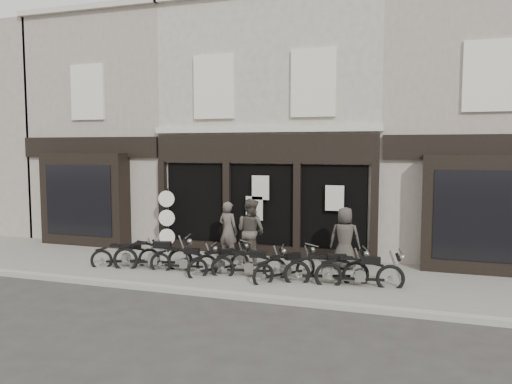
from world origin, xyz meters
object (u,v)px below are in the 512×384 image
(motorcycle_7, at_px, (360,275))
(advert_sign_post, at_px, (167,223))
(motorcycle_2, at_px, (184,262))
(motorcycle_5, at_px, (286,270))
(motorcycle_0, at_px, (126,257))
(motorcycle_6, at_px, (327,271))
(man_left, at_px, (228,231))
(man_centre, at_px, (251,231))
(motorcycle_4, at_px, (250,267))
(motorcycle_1, at_px, (154,258))
(man_right, at_px, (345,238))
(motorcycle_3, at_px, (220,264))

(motorcycle_7, distance_m, advert_sign_post, 6.76)
(motorcycle_2, height_order, motorcycle_5, motorcycle_5)
(motorcycle_0, height_order, motorcycle_6, motorcycle_6)
(man_left, relative_size, advert_sign_post, 0.81)
(man_centre, bearing_deg, motorcycle_7, 176.74)
(motorcycle_2, distance_m, motorcycle_5, 2.84)
(motorcycle_4, height_order, motorcycle_5, motorcycle_4)
(motorcycle_1, distance_m, motorcycle_2, 0.94)
(man_right, relative_size, advert_sign_post, 0.80)
(motorcycle_6, bearing_deg, man_centre, 134.21)
(man_left, xyz_separation_m, man_right, (3.51, -0.11, -0.01))
(motorcycle_0, xyz_separation_m, man_centre, (3.25, 1.44, 0.70))
(motorcycle_2, height_order, motorcycle_7, motorcycle_7)
(motorcycle_0, height_order, motorcycle_1, motorcycle_1)
(motorcycle_3, relative_size, motorcycle_4, 0.82)
(motorcycle_3, relative_size, man_left, 0.93)
(motorcycle_3, height_order, man_left, man_left)
(motorcycle_6, height_order, man_right, man_right)
(man_left, distance_m, man_right, 3.51)
(motorcycle_0, xyz_separation_m, motorcycle_3, (2.84, 0.08, -0.01))
(motorcycle_6, relative_size, man_left, 1.18)
(motorcycle_3, relative_size, man_centre, 0.86)
(motorcycle_7, relative_size, man_right, 1.24)
(motorcycle_4, height_order, man_left, man_left)
(motorcycle_2, distance_m, motorcycle_7, 4.72)
(motorcycle_1, distance_m, man_left, 2.41)
(motorcycle_0, relative_size, motorcycle_5, 1.08)
(man_left, xyz_separation_m, man_centre, (0.80, -0.27, 0.07))
(motorcycle_7, relative_size, man_left, 1.23)
(motorcycle_3, bearing_deg, man_right, -26.92)
(motorcycle_7, relative_size, man_centre, 1.14)
(man_left, relative_size, man_centre, 0.93)
(motorcycle_5, xyz_separation_m, motorcycle_6, (1.07, 0.02, 0.03))
(motorcycle_1, distance_m, motorcycle_3, 1.94)
(motorcycle_2, distance_m, motorcycle_3, 1.00)
(motorcycle_2, height_order, man_right, man_right)
(motorcycle_6, distance_m, man_right, 1.67)
(motorcycle_2, bearing_deg, motorcycle_7, -7.64)
(motorcycle_3, height_order, motorcycle_6, motorcycle_6)
(motorcycle_4, bearing_deg, man_left, 115.00)
(motorcycle_3, xyz_separation_m, advert_sign_post, (-2.66, 2.01, 0.70))
(motorcycle_4, xyz_separation_m, motorcycle_5, (0.98, 0.01, -0.01))
(motorcycle_2, bearing_deg, man_right, 14.02)
(motorcycle_7, bearing_deg, motorcycle_1, 171.17)
(motorcycle_3, distance_m, man_centre, 1.59)
(motorcycle_0, height_order, motorcycle_3, motorcycle_0)
(motorcycle_0, height_order, motorcycle_7, motorcycle_7)
(motorcycle_2, bearing_deg, advert_sign_post, 120.27)
(motorcycle_3, height_order, man_right, man_right)
(motorcycle_2, xyz_separation_m, man_left, (0.60, 1.75, 0.63))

